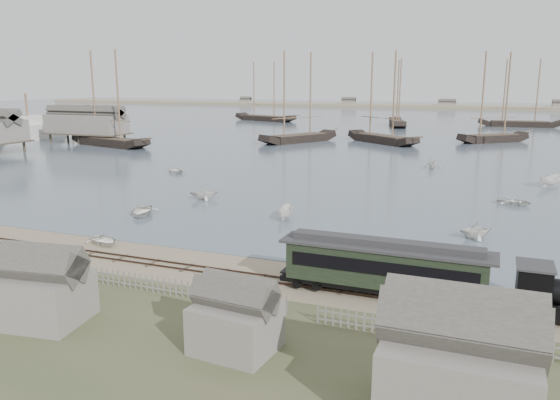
% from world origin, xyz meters
% --- Properties ---
extents(ground, '(600.00, 600.00, 0.00)m').
position_xyz_m(ground, '(0.00, 0.00, 0.00)').
color(ground, tan).
rests_on(ground, ground).
extents(harbor_water, '(600.00, 336.00, 0.06)m').
position_xyz_m(harbor_water, '(0.00, 170.00, 0.03)').
color(harbor_water, '#424F5E').
rests_on(harbor_water, ground).
extents(rail_track, '(120.00, 1.80, 0.16)m').
position_xyz_m(rail_track, '(0.00, -2.00, 0.04)').
color(rail_track, '#34241C').
rests_on(rail_track, ground).
extents(picket_fence_west, '(19.00, 0.10, 1.20)m').
position_xyz_m(picket_fence_west, '(-6.50, -7.00, 0.00)').
color(picket_fence_west, slate).
rests_on(picket_fence_west, ground).
extents(picket_fence_east, '(15.00, 0.10, 1.20)m').
position_xyz_m(picket_fence_east, '(12.50, -7.50, 0.00)').
color(picket_fence_east, slate).
rests_on(picket_fence_east, ground).
extents(shed_left, '(5.00, 4.00, 4.10)m').
position_xyz_m(shed_left, '(-10.00, -13.00, 0.00)').
color(shed_left, slate).
rests_on(shed_left, ground).
extents(shed_mid, '(4.00, 3.50, 3.60)m').
position_xyz_m(shed_mid, '(2.00, -12.00, 0.00)').
color(shed_mid, slate).
rests_on(shed_mid, ground).
extents(far_spit, '(500.00, 20.00, 1.80)m').
position_xyz_m(far_spit, '(0.00, 250.00, 0.00)').
color(far_spit, tan).
rests_on(far_spit, ground).
extents(passenger_coach, '(13.57, 2.62, 3.30)m').
position_xyz_m(passenger_coach, '(7.70, -2.00, 2.09)').
color(passenger_coach, black).
rests_on(passenger_coach, ground).
extents(beached_dinghy, '(3.73, 4.17, 0.71)m').
position_xyz_m(beached_dinghy, '(-16.73, 0.68, 0.36)').
color(beached_dinghy, silver).
rests_on(beached_dinghy, ground).
extents(rowboat_0, '(5.20, 4.58, 0.89)m').
position_xyz_m(rowboat_0, '(-19.78, 10.37, 0.51)').
color(rowboat_0, silver).
rests_on(rowboat_0, harbor_water).
extents(rowboat_1, '(4.21, 4.35, 1.75)m').
position_xyz_m(rowboat_1, '(-17.56, 19.51, 0.94)').
color(rowboat_1, silver).
rests_on(rowboat_1, harbor_water).
extents(rowboat_2, '(3.51, 1.66, 1.31)m').
position_xyz_m(rowboat_2, '(-5.37, 14.31, 0.71)').
color(rowboat_2, silver).
rests_on(rowboat_2, harbor_water).
extents(rowboat_3, '(3.38, 4.13, 0.75)m').
position_xyz_m(rowboat_3, '(16.18, 29.68, 0.43)').
color(rowboat_3, silver).
rests_on(rowboat_3, harbor_water).
extents(rowboat_4, '(3.83, 3.96, 1.60)m').
position_xyz_m(rowboat_4, '(12.68, 14.07, 0.86)').
color(rowboat_4, silver).
rests_on(rowboat_4, harbor_water).
extents(rowboat_5, '(4.15, 3.87, 1.60)m').
position_xyz_m(rowboat_5, '(20.88, 43.18, 0.86)').
color(rowboat_5, silver).
rests_on(rowboat_5, harbor_water).
extents(rowboat_6, '(3.73, 4.13, 0.70)m').
position_xyz_m(rowboat_6, '(-31.04, 34.52, 0.41)').
color(rowboat_6, silver).
rests_on(rowboat_6, harbor_water).
extents(rowboat_7, '(3.72, 3.33, 1.76)m').
position_xyz_m(rowboat_7, '(4.67, 53.04, 0.94)').
color(rowboat_7, silver).
rests_on(rowboat_7, harbor_water).
extents(schooner_0, '(22.04, 10.34, 20.00)m').
position_xyz_m(schooner_0, '(-62.58, 59.05, 10.06)').
color(schooner_0, black).
rests_on(schooner_0, harbor_water).
extents(schooner_1, '(13.74, 19.96, 20.00)m').
position_xyz_m(schooner_1, '(-27.66, 80.71, 10.06)').
color(schooner_1, black).
rests_on(schooner_1, harbor_water).
extents(schooner_2, '(18.41, 16.12, 20.00)m').
position_xyz_m(schooner_2, '(-9.85, 85.86, 10.06)').
color(schooner_2, black).
rests_on(schooner_2, harbor_water).
extents(schooner_3, '(15.64, 14.38, 20.00)m').
position_xyz_m(schooner_3, '(13.16, 96.50, 10.06)').
color(schooner_3, black).
rests_on(schooner_3, harbor_water).
extents(schooner_6, '(24.82, 13.37, 20.00)m').
position_xyz_m(schooner_6, '(-60.85, 139.19, 10.06)').
color(schooner_6, black).
rests_on(schooner_6, harbor_water).
extents(schooner_7, '(8.93, 19.42, 20.00)m').
position_xyz_m(schooner_7, '(-14.39, 132.64, 10.06)').
color(schooner_7, black).
rests_on(schooner_7, harbor_water).
extents(schooner_8, '(23.94, 7.10, 20.00)m').
position_xyz_m(schooner_8, '(20.14, 144.54, 10.06)').
color(schooner_8, black).
rests_on(schooner_8, harbor_water).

